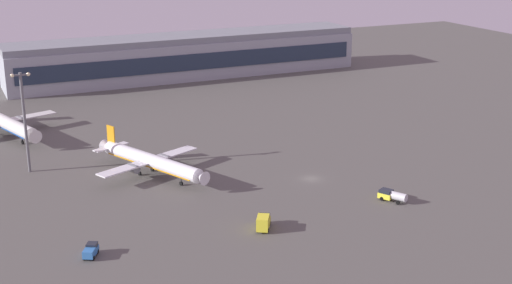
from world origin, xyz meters
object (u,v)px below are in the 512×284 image
fuel_truck (392,195)px  apron_light_west (24,116)px  airplane_taxiway_distant (150,161)px  airplane_near_gate (3,121)px  cargo_loader (91,251)px  catering_truck (263,222)px

fuel_truck → apron_light_west: 88.14m
airplane_taxiway_distant → airplane_near_gate: airplane_near_gate is taller
airplane_near_gate → cargo_loader: airplane_near_gate is taller
fuel_truck → apron_light_west: (-69.25, 53.01, 12.80)m
airplane_near_gate → fuel_truck: size_ratio=6.13×
airplane_taxiway_distant → cargo_loader: airplane_taxiway_distant is taller
airplane_taxiway_distant → fuel_truck: airplane_taxiway_distant is taller
airplane_taxiway_distant → apron_light_west: apron_light_west is taller
airplane_taxiway_distant → apron_light_west: size_ratio=1.42×
airplane_taxiway_distant → catering_truck: (11.20, -39.86, -2.01)m
airplane_taxiway_distant → fuel_truck: bearing=114.8°
catering_truck → fuel_truck: bearing=34.4°
catering_truck → apron_light_west: apron_light_west is taller
cargo_loader → airplane_taxiway_distant: bearing=87.8°
cargo_loader → fuel_truck: size_ratio=0.70×
airplane_near_gate → cargo_loader: bearing=76.2°
catering_truck → cargo_loader: catering_truck is taller
airplane_taxiway_distant → airplane_near_gate: 57.59m
fuel_truck → apron_light_west: size_ratio=0.27×
airplane_near_gate → catering_truck: size_ratio=6.64×
cargo_loader → apron_light_west: 54.02m
fuel_truck → airplane_taxiway_distant: bearing=110.4°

